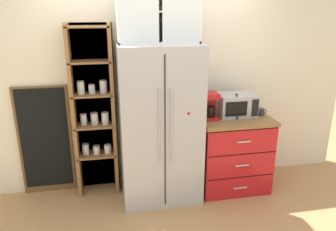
% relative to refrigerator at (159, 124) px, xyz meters
% --- Properties ---
extents(ground_plane, '(10.70, 10.70, 0.00)m').
position_rel_refrigerator_xyz_m(ground_plane, '(-0.00, -0.00, -0.89)').
color(ground_plane, tan).
extents(wall_back_cream, '(5.00, 0.10, 2.55)m').
position_rel_refrigerator_xyz_m(wall_back_cream, '(-0.00, 0.40, 0.38)').
color(wall_back_cream, silver).
rests_on(wall_back_cream, ground).
extents(refrigerator, '(0.88, 0.71, 1.79)m').
position_rel_refrigerator_xyz_m(refrigerator, '(0.00, 0.00, 0.00)').
color(refrigerator, '#ADAFB5').
rests_on(refrigerator, ground).
extents(pantry_shelf_column, '(0.52, 0.29, 1.99)m').
position_rel_refrigerator_xyz_m(pantry_shelf_column, '(-0.72, 0.28, 0.12)').
color(pantry_shelf_column, brown).
rests_on(pantry_shelf_column, ground).
extents(counter_cabinet, '(0.86, 0.68, 0.91)m').
position_rel_refrigerator_xyz_m(counter_cabinet, '(0.90, 0.02, -0.44)').
color(counter_cabinet, red).
rests_on(counter_cabinet, ground).
extents(microwave, '(0.44, 0.33, 0.26)m').
position_rel_refrigerator_xyz_m(microwave, '(0.94, 0.07, 0.15)').
color(microwave, '#ADAFB5').
rests_on(microwave, counter_cabinet).
extents(coffee_maker, '(0.17, 0.20, 0.31)m').
position_rel_refrigerator_xyz_m(coffee_maker, '(0.59, 0.03, 0.17)').
color(coffee_maker, red).
rests_on(coffee_maker, counter_cabinet).
extents(mug_charcoal, '(0.12, 0.09, 0.08)m').
position_rel_refrigerator_xyz_m(mug_charcoal, '(1.23, 0.01, 0.06)').
color(mug_charcoal, '#2D2D33').
rests_on(mug_charcoal, counter_cabinet).
extents(mug_navy, '(0.12, 0.09, 0.08)m').
position_rel_refrigerator_xyz_m(mug_navy, '(0.90, -0.05, 0.06)').
color(mug_navy, navy).
rests_on(mug_navy, counter_cabinet).
extents(bottle_cobalt, '(0.07, 0.07, 0.25)m').
position_rel_refrigerator_xyz_m(bottle_cobalt, '(0.90, -0.02, 0.13)').
color(bottle_cobalt, navy).
rests_on(bottle_cobalt, counter_cabinet).
extents(bottle_amber, '(0.07, 0.07, 0.29)m').
position_rel_refrigerator_xyz_m(bottle_amber, '(0.90, -0.03, 0.15)').
color(bottle_amber, brown).
rests_on(bottle_amber, counter_cabinet).
extents(upper_cabinet, '(0.85, 0.32, 0.63)m').
position_rel_refrigerator_xyz_m(upper_cabinet, '(-0.00, 0.05, 1.21)').
color(upper_cabinet, silver).
rests_on(upper_cabinet, refrigerator).
extents(chalkboard_menu, '(0.60, 0.04, 1.31)m').
position_rel_refrigerator_xyz_m(chalkboard_menu, '(-1.30, 0.32, -0.23)').
color(chalkboard_menu, brown).
rests_on(chalkboard_menu, ground).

